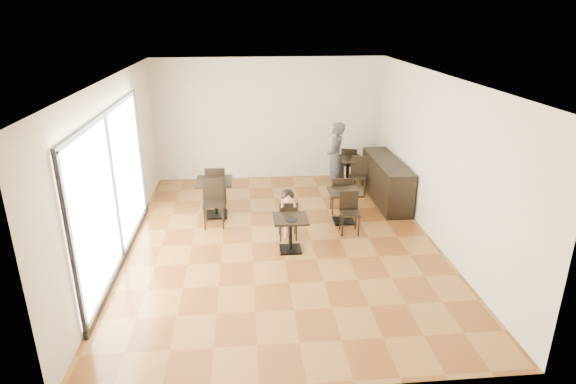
{
  "coord_description": "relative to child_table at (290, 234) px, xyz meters",
  "views": [
    {
      "loc": [
        -0.66,
        -8.54,
        4.27
      ],
      "look_at": [
        0.14,
        0.12,
        1.0
      ],
      "focal_mm": 30.0,
      "sensor_mm": 36.0,
      "label": 1
    }
  ],
  "objects": [
    {
      "name": "floor",
      "position": [
        -0.14,
        0.38,
        -0.34
      ],
      "size": [
        6.0,
        8.0,
        0.01
      ],
      "primitive_type": "cube",
      "color": "brown",
      "rests_on": "ground"
    },
    {
      "name": "storefront_window",
      "position": [
        -3.11,
        -0.12,
        1.06
      ],
      "size": [
        0.04,
        4.5,
        2.6
      ],
      "primitive_type": "cube",
      "color": "white",
      "rests_on": "floor"
    },
    {
      "name": "wall_right",
      "position": [
        2.86,
        0.38,
        1.26
      ],
      "size": [
        0.01,
        8.0,
        3.2
      ],
      "primitive_type": "cube",
      "color": "beige",
      "rests_on": "floor"
    },
    {
      "name": "child_table",
      "position": [
        0.0,
        0.0,
        0.0
      ],
      "size": [
        0.64,
        0.64,
        0.68
      ],
      "primitive_type": null,
      "color": "black",
      "rests_on": "floor"
    },
    {
      "name": "chair_mid_a",
      "position": [
        1.27,
        1.77,
        0.09
      ],
      "size": [
        0.41,
        0.41,
        0.86
      ],
      "primitive_type": null,
      "rotation": [
        0.0,
        0.0,
        3.09
      ],
      "color": "black",
      "rests_on": "floor"
    },
    {
      "name": "adult_patron",
      "position": [
        1.42,
        3.09,
        0.55
      ],
      "size": [
        0.62,
        0.75,
        1.77
      ],
      "primitive_type": "imported",
      "rotation": [
        0.0,
        0.0,
        -1.91
      ],
      "color": "#38383D",
      "rests_on": "floor"
    },
    {
      "name": "wall_left",
      "position": [
        -3.14,
        0.38,
        1.26
      ],
      "size": [
        0.01,
        8.0,
        3.2
      ],
      "primitive_type": "cube",
      "color": "beige",
      "rests_on": "floor"
    },
    {
      "name": "cafe_table_mid",
      "position": [
        1.27,
        1.22,
        0.02
      ],
      "size": [
        0.71,
        0.71,
        0.71
      ],
      "primitive_type": null,
      "rotation": [
        0.0,
        0.0,
        -0.05
      ],
      "color": "black",
      "rests_on": "floor"
    },
    {
      "name": "service_counter",
      "position": [
        2.51,
        2.38,
        0.16
      ],
      "size": [
        0.6,
        2.4,
        1.0
      ],
      "primitive_type": "cube",
      "color": "black",
      "rests_on": "floor"
    },
    {
      "name": "child_chair",
      "position": [
        0.0,
        0.55,
        0.07
      ],
      "size": [
        0.37,
        0.37,
        0.81
      ],
      "primitive_type": null,
      "rotation": [
        0.0,
        0.0,
        3.14
      ],
      "color": "black",
      "rests_on": "floor"
    },
    {
      "name": "child",
      "position": [
        0.0,
        0.55,
        0.17
      ],
      "size": [
        0.37,
        0.51,
        1.02
      ],
      "primitive_type": null,
      "color": "slate",
      "rests_on": "child_chair"
    },
    {
      "name": "cafe_table_left",
      "position": [
        -1.49,
        1.82,
        0.07
      ],
      "size": [
        0.78,
        0.78,
        0.83
      ],
      "primitive_type": null,
      "rotation": [
        0.0,
        0.0,
        -0.0
      ],
      "color": "black",
      "rests_on": "floor"
    },
    {
      "name": "cafe_table_back",
      "position": [
        1.8,
        3.39,
        0.05
      ],
      "size": [
        0.93,
        0.93,
        0.77
      ],
      "primitive_type": null,
      "rotation": [
        0.0,
        0.0,
        -0.34
      ],
      "color": "black",
      "rests_on": "floor"
    },
    {
      "name": "plate",
      "position": [
        0.0,
        -0.1,
        0.34
      ],
      "size": [
        0.23,
        0.23,
        0.01
      ],
      "primitive_type": "cylinder",
      "color": "black",
      "rests_on": "child_table"
    },
    {
      "name": "ceiling",
      "position": [
        -0.14,
        0.38,
        2.86
      ],
      "size": [
        6.0,
        8.0,
        0.01
      ],
      "primitive_type": "cube",
      "color": "white",
      "rests_on": "floor"
    },
    {
      "name": "chair_back_a",
      "position": [
        1.96,
        3.88,
        0.13
      ],
      "size": [
        0.53,
        0.53,
        0.93
      ],
      "primitive_type": null,
      "rotation": [
        0.0,
        0.0,
        2.8
      ],
      "color": "black",
      "rests_on": "floor"
    },
    {
      "name": "pizza_slice",
      "position": [
        0.0,
        0.36,
        0.55
      ],
      "size": [
        0.24,
        0.18,
        0.05
      ],
      "primitive_type": null,
      "color": "#EBC87B",
      "rests_on": "child"
    },
    {
      "name": "chair_left_a",
      "position": [
        -1.49,
        2.37,
        0.16
      ],
      "size": [
        0.45,
        0.45,
        0.99
      ],
      "primitive_type": null,
      "rotation": [
        0.0,
        0.0,
        3.14
      ],
      "color": "black",
      "rests_on": "floor"
    },
    {
      "name": "wall_back",
      "position": [
        -0.14,
        4.38,
        1.26
      ],
      "size": [
        6.0,
        0.01,
        3.2
      ],
      "primitive_type": "cube",
      "color": "beige",
      "rests_on": "floor"
    },
    {
      "name": "chair_left_b",
      "position": [
        -1.49,
        1.27,
        0.16
      ],
      "size": [
        0.45,
        0.45,
        0.99
      ],
      "primitive_type": null,
      "rotation": [
        0.0,
        0.0,
        -0.0
      ],
      "color": "black",
      "rests_on": "floor"
    },
    {
      "name": "chair_back_b",
      "position": [
        1.96,
        2.84,
        0.13
      ],
      "size": [
        0.53,
        0.53,
        0.93
      ],
      "primitive_type": null,
      "rotation": [
        0.0,
        0.0,
        -0.34
      ],
      "color": "black",
      "rests_on": "floor"
    },
    {
      "name": "chair_mid_b",
      "position": [
        1.27,
        0.67,
        0.09
      ],
      "size": [
        0.41,
        0.41,
        0.86
      ],
      "primitive_type": null,
      "rotation": [
        0.0,
        0.0,
        -0.05
      ],
      "color": "black",
      "rests_on": "floor"
    },
    {
      "name": "wall_front",
      "position": [
        -0.14,
        -3.62,
        1.26
      ],
      "size": [
        6.0,
        0.01,
        3.2
      ],
      "primitive_type": "cube",
      "color": "beige",
      "rests_on": "floor"
    }
  ]
}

